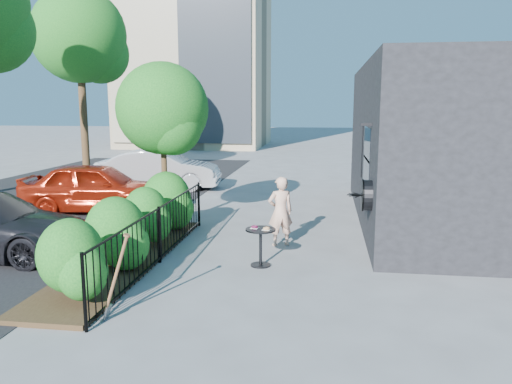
# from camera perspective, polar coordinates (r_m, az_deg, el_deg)

# --- Properties ---
(ground) EXTENTS (120.00, 120.00, 0.00)m
(ground) POSITION_cam_1_polar(r_m,az_deg,el_deg) (9.46, -2.16, -8.45)
(ground) COLOR gray
(ground) RESTS_ON ground
(shop_building) EXTENTS (6.22, 9.00, 4.00)m
(shop_building) POSITION_cam_1_polar(r_m,az_deg,el_deg) (13.92, 24.35, 4.99)
(shop_building) COLOR black
(shop_building) RESTS_ON ground
(fence) EXTENTS (0.05, 6.05, 1.10)m
(fence) POSITION_cam_1_polar(r_m,az_deg,el_deg) (9.67, -11.00, -4.76)
(fence) COLOR black
(fence) RESTS_ON ground
(planting_bed) EXTENTS (1.30, 6.00, 0.08)m
(planting_bed) POSITION_cam_1_polar(r_m,az_deg,el_deg) (10.06, -14.70, -7.41)
(planting_bed) COLOR #382616
(planting_bed) RESTS_ON ground
(shrubs) EXTENTS (1.10, 5.60, 1.24)m
(shrubs) POSITION_cam_1_polar(r_m,az_deg,el_deg) (9.94, -14.12, -3.65)
(shrubs) COLOR #14591B
(shrubs) RESTS_ON ground
(patio_tree) EXTENTS (2.20, 2.20, 3.94)m
(patio_tree) POSITION_cam_1_polar(r_m,az_deg,el_deg) (12.21, -10.41, 8.73)
(patio_tree) COLOR #3F2B19
(patio_tree) RESTS_ON ground
(street_tree_far) EXTENTS (4.40, 4.40, 8.28)m
(street_tree_far) POSITION_cam_1_polar(r_m,az_deg,el_deg) (25.72, -19.46, 15.91)
(street_tree_far) COLOR #3F2B19
(street_tree_far) RESTS_ON ground
(cafe_table) EXTENTS (0.57, 0.57, 0.76)m
(cafe_table) POSITION_cam_1_polar(r_m,az_deg,el_deg) (9.33, 0.53, -5.55)
(cafe_table) COLOR black
(cafe_table) RESTS_ON ground
(woman) EXTENTS (0.64, 0.53, 1.49)m
(woman) POSITION_cam_1_polar(r_m,az_deg,el_deg) (10.63, 2.81, -2.22)
(woman) COLOR #E3AD93
(woman) RESTS_ON ground
(shovel) EXTENTS (0.44, 0.17, 1.29)m
(shovel) POSITION_cam_1_polar(r_m,az_deg,el_deg) (7.27, -15.86, -9.85)
(shovel) COLOR brown
(shovel) RESTS_ON ground
(car_red) EXTENTS (4.31, 2.15, 1.41)m
(car_red) POSITION_cam_1_polar(r_m,az_deg,el_deg) (14.66, -17.70, 0.51)
(car_red) COLOR #9F200D
(car_red) RESTS_ON ground
(car_silver) EXTENTS (4.43, 1.92, 1.42)m
(car_silver) POSITION_cam_1_polar(r_m,az_deg,el_deg) (18.23, -10.96, 2.56)
(car_silver) COLOR #B2B3B8
(car_silver) RESTS_ON ground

